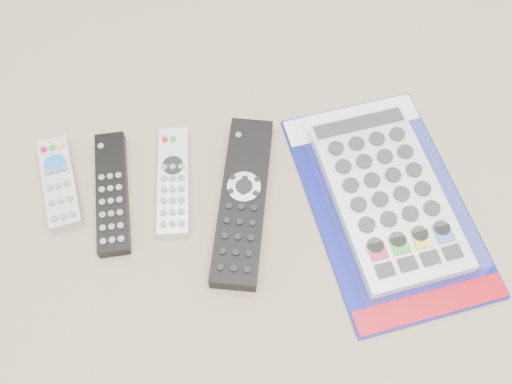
{
  "coord_description": "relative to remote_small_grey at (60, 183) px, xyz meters",
  "views": [
    {
      "loc": [
        0.01,
        -0.4,
        0.72
      ],
      "look_at": [
        0.05,
        -0.02,
        0.01
      ],
      "focal_mm": 40.0,
      "sensor_mm": 36.0,
      "label": 1
    }
  ],
  "objects": [
    {
      "name": "remote_slim_black",
      "position": [
        0.07,
        -0.02,
        -0.0
      ],
      "size": [
        0.05,
        0.19,
        0.02
      ],
      "rotation": [
        0.0,
        0.0,
        0.04
      ],
      "color": "black",
      "rests_on": "ground"
    },
    {
      "name": "remote_small_grey",
      "position": [
        0.0,
        0.0,
        0.0
      ],
      "size": [
        0.07,
        0.15,
        0.02
      ],
      "rotation": [
        0.0,
        0.0,
        0.19
      ],
      "color": "#ABABAE",
      "rests_on": "ground"
    },
    {
      "name": "jumbo_remote_packaged",
      "position": [
        0.46,
        -0.07,
        0.01
      ],
      "size": [
        0.26,
        0.37,
        0.05
      ],
      "rotation": [
        0.0,
        0.0,
        0.16
      ],
      "color": "navy",
      "rests_on": "ground"
    },
    {
      "name": "remote_large_black",
      "position": [
        0.26,
        -0.06,
        0.0
      ],
      "size": [
        0.11,
        0.26,
        0.03
      ],
      "rotation": [
        0.0,
        0.0,
        -0.21
      ],
      "color": "black",
      "rests_on": "ground"
    },
    {
      "name": "remote_silver_dvd",
      "position": [
        0.16,
        -0.01,
        -0.0
      ],
      "size": [
        0.05,
        0.17,
        0.02
      ],
      "rotation": [
        0.0,
        0.0,
        -0.05
      ],
      "color": "silver",
      "rests_on": "ground"
    }
  ]
}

